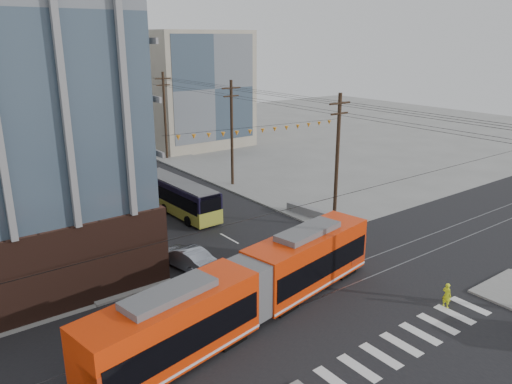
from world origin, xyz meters
TOP-DOWN VIEW (x-y plane):
  - ground at (0.00, 0.00)m, footprint 160.00×160.00m
  - bg_bldg_ne_near at (16.00, 48.00)m, footprint 14.00×14.00m
  - bg_bldg_ne_far at (18.00, 68.00)m, footprint 16.00×16.00m
  - utility_pole_far at (8.50, 56.00)m, footprint 0.30×0.30m
  - streetcar at (-5.73, 3.55)m, footprint 20.03×6.28m
  - city_bus at (-0.21, 21.88)m, footprint 2.63×10.80m
  - parked_car_silver at (-5.17, 11.54)m, footprint 2.43×4.75m
  - parked_car_white at (-5.84, 18.24)m, footprint 2.39×5.09m
  - parked_car_grey at (-6.08, 24.40)m, footprint 2.71×4.86m
  - pedestrian at (4.34, -2.19)m, footprint 0.38×0.57m
  - jersey_barrier at (8.30, 14.01)m, footprint 1.60×4.47m

SIDE VIEW (x-z plane):
  - ground at x=0.00m, z-range 0.00..0.00m
  - jersey_barrier at x=8.30m, z-range 0.00..0.87m
  - parked_car_grey at x=-6.08m, z-range 0.00..1.29m
  - parked_car_white at x=-5.84m, z-range 0.00..1.44m
  - parked_car_silver at x=-5.17m, z-range 0.00..1.49m
  - pedestrian at x=4.34m, z-range 0.00..1.53m
  - city_bus at x=-0.21m, z-range 0.00..3.04m
  - streetcar at x=-5.73m, z-range 0.00..3.83m
  - utility_pole_far at x=8.50m, z-range 0.00..11.00m
  - bg_bldg_ne_far at x=18.00m, z-range 0.00..14.00m
  - bg_bldg_ne_near at x=16.00m, z-range 0.00..16.00m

